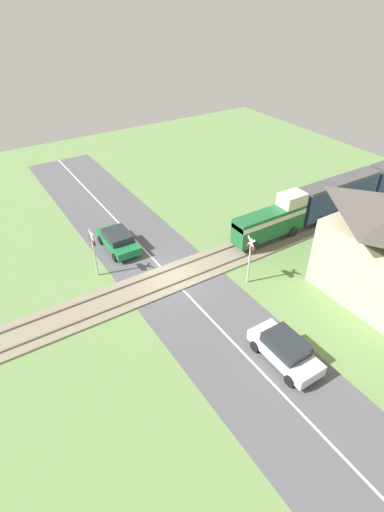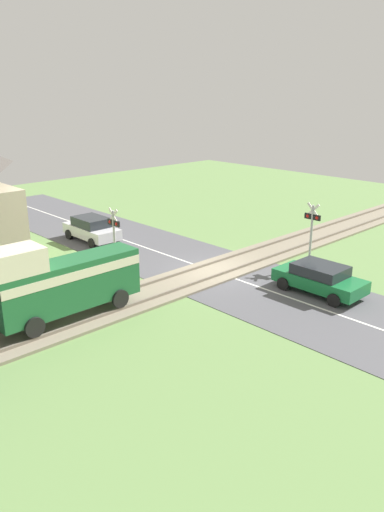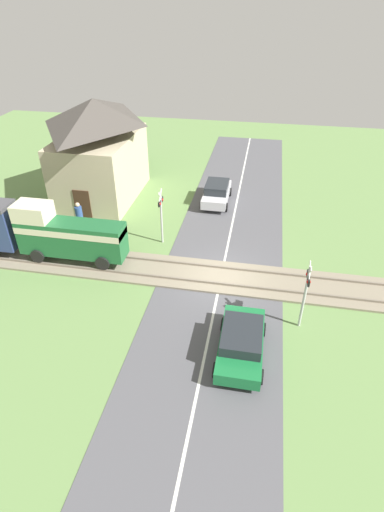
{
  "view_description": "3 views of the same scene",
  "coord_description": "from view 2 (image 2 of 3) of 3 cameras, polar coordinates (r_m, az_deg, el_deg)",
  "views": [
    {
      "loc": [
        17.87,
        -9.82,
        16.12
      ],
      "look_at": [
        0.0,
        1.56,
        1.2
      ],
      "focal_mm": 28.0,
      "sensor_mm": 36.0,
      "label": 1
    },
    {
      "loc": [
        -16.22,
        16.98,
        8.64
      ],
      "look_at": [
        0.0,
        1.56,
        1.2
      ],
      "focal_mm": 35.0,
      "sensor_mm": 36.0,
      "label": 2
    },
    {
      "loc": [
        -16.85,
        -1.58,
        12.72
      ],
      "look_at": [
        0.0,
        1.56,
        1.2
      ],
      "focal_mm": 28.0,
      "sensor_mm": 36.0,
      "label": 3
    }
  ],
  "objects": [
    {
      "name": "ground_plane",
      "position": [
        25.02,
        2.59,
        -1.83
      ],
      "size": [
        60.0,
        60.0,
        0.0
      ],
      "primitive_type": "plane",
      "color": "#66894C"
    },
    {
      "name": "road_surface",
      "position": [
        25.01,
        2.6,
        -1.81
      ],
      "size": [
        48.0,
        6.4,
        0.02
      ],
      "color": "#515156",
      "rests_on": "ground_plane"
    },
    {
      "name": "track_bed",
      "position": [
        24.99,
        2.6,
        -1.68
      ],
      "size": [
        2.8,
        48.0,
        0.24
      ],
      "color": "gray",
      "rests_on": "ground_plane"
    },
    {
      "name": "car_near_crossing",
      "position": [
        22.93,
        14.37,
        -2.43
      ],
      "size": [
        4.01,
        1.94,
        1.33
      ],
      "color": "#197038",
      "rests_on": "ground_plane"
    },
    {
      "name": "car_far_side",
      "position": [
        30.55,
        -11.4,
        3.09
      ],
      "size": [
        3.94,
        1.85,
        1.47
      ],
      "color": "silver",
      "rests_on": "ground_plane"
    },
    {
      "name": "crossing_signal_west_approach",
      "position": [
        25.6,
        13.52,
        3.21
      ],
      "size": [
        0.9,
        0.18,
        3.4
      ],
      "color": "#B7B7B7",
      "rests_on": "ground_plane"
    },
    {
      "name": "crossing_signal_east_approach",
      "position": [
        24.06,
        -8.88,
        2.54
      ],
      "size": [
        0.9,
        0.18,
        3.4
      ],
      "color": "#B7B7B7",
      "rests_on": "ground_plane"
    }
  ]
}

